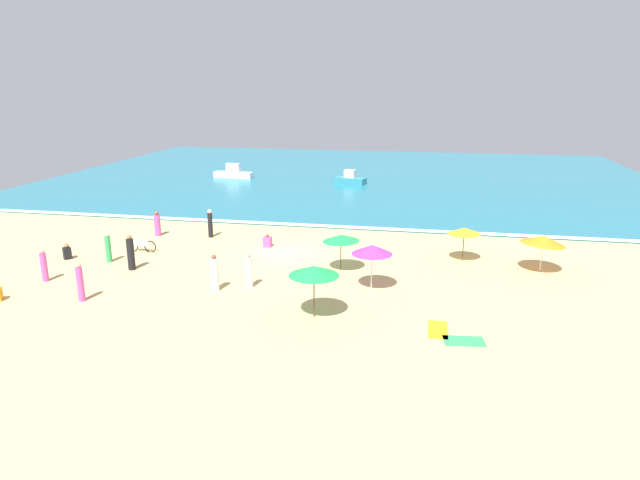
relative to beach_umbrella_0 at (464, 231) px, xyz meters
The scene contains 23 objects.
ground_plane 9.93m from the beach_umbrella_0, behind, with size 60.00×60.00×0.00m, color #D8B775.
ocean_water 29.14m from the beach_umbrella_0, 109.62° to the left, with size 60.00×44.00×0.10m, color teal.
wave_breaker_foam 11.42m from the beach_umbrella_0, 149.72° to the left, with size 57.00×0.70×0.01m, color white.
beach_umbrella_0 is the anchor object (origin of this frame).
beach_umbrella_1 4.00m from the beach_umbrella_0, 16.07° to the right, with size 3.00×2.98×2.02m.
beach_umbrella_2 6.95m from the beach_umbrella_0, 155.00° to the right, with size 2.33×2.32×1.97m.
beach_umbrella_3 11.10m from the beach_umbrella_0, 125.54° to the right, with size 2.22×2.22×2.25m.
beach_umbrella_4 6.96m from the beach_umbrella_0, 129.88° to the right, with size 2.68×2.67×2.19m.
parked_bicycle 18.27m from the beach_umbrella_0, behind, with size 1.82×0.11×0.76m.
beachgoer_0 19.34m from the beach_umbrella_0, 168.20° to the right, with size 0.40×0.40×1.66m.
beachgoer_1 21.87m from the beach_umbrella_0, 169.70° to the right, with size 0.55×0.55×0.90m.
beachgoer_2 17.74m from the beach_umbrella_0, 164.00° to the right, with size 0.43×0.43×1.89m.
beachgoer_3 11.96m from the beach_umbrella_0, 148.57° to the right, with size 0.44×0.44×1.72m.
beachgoer_4 13.56m from the beach_umbrella_0, 149.13° to the right, with size 0.53×0.53×1.78m.
beachgoer_5 21.60m from the beach_umbrella_0, 160.17° to the right, with size 0.35×0.35×1.65m.
beachgoer_6 18.93m from the beach_umbrella_0, behind, with size 0.49×0.49×1.61m.
beachgoer_8 11.35m from the beach_umbrella_0, behind, with size 0.47×0.47×0.81m.
beachgoer_9 15.53m from the beach_umbrella_0, behind, with size 0.42×0.42×1.80m.
beachgoer_10 19.40m from the beach_umbrella_0, 151.32° to the right, with size 0.43×0.43×1.81m.
beach_towel_0 9.56m from the beach_umbrella_0, 98.47° to the right, with size 0.77×1.71×0.01m.
beach_towel_1 10.29m from the beach_umbrella_0, 92.38° to the right, with size 1.63×1.08×0.01m.
small_boat_0 24.25m from the beach_umbrella_0, 112.88° to the left, with size 3.20×2.00×1.34m.
small_boat_1 31.76m from the beach_umbrella_0, 132.77° to the left, with size 4.05×1.18×1.48m.
Camera 1 is at (7.68, -29.30, 9.38)m, focal length 31.08 mm.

